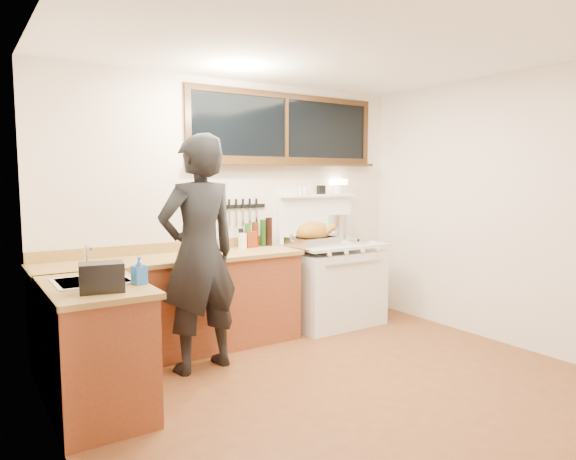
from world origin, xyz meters
TOP-DOWN VIEW (x-y plane):
  - ground_plane at (0.00, 0.00)m, footprint 4.00×3.50m
  - room_shell at (0.00, 0.00)m, footprint 4.10×3.60m
  - counter_back at (-0.80, 1.45)m, footprint 2.44×0.64m
  - counter_left at (-1.70, 0.62)m, footprint 0.64×1.09m
  - sink_unit at (-1.68, 0.70)m, footprint 0.50×0.45m
  - vintage_stove at (1.00, 1.41)m, footprint 1.02×0.74m
  - back_window at (0.60, 1.72)m, footprint 2.32×0.13m
  - left_doorway at (-1.99, -0.55)m, footprint 0.02×1.04m
  - knife_strip at (0.08, 1.73)m, footprint 0.46×0.03m
  - man at (-0.77, 0.94)m, footprint 0.78×0.57m
  - soap_bottle at (-1.43, 0.44)m, footprint 0.10×0.10m
  - toaster at (-1.70, 0.34)m, footprint 0.30×0.23m
  - cutting_board at (-0.55, 1.41)m, footprint 0.46×0.39m
  - roast_turkey at (0.68, 1.34)m, footprint 0.53×0.40m
  - stockpot at (1.31, 1.68)m, footprint 0.41×0.41m
  - saucepan at (1.11, 1.58)m, footprint 0.19×0.29m
  - pot_lid at (1.28, 1.30)m, footprint 0.24×0.24m
  - coffee_tin at (0.09, 1.62)m, footprint 0.11×0.09m
  - pitcher at (-0.05, 1.54)m, footprint 0.09×0.09m
  - bottle_cluster at (0.19, 1.63)m, footprint 0.40×0.07m

SIDE VIEW (x-z plane):
  - ground_plane at x=0.00m, z-range -0.02..0.00m
  - counter_left at x=-1.70m, z-range 0.00..0.90m
  - counter_back at x=-0.80m, z-range -0.05..0.95m
  - vintage_stove at x=1.00m, z-range -0.33..1.27m
  - sink_unit at x=-1.68m, z-range 0.66..1.03m
  - pot_lid at x=1.28m, z-range 0.89..0.93m
  - cutting_board at x=-0.55m, z-range 0.88..1.02m
  - saucepan at x=1.11m, z-range 0.90..1.02m
  - pitcher at x=-0.05m, z-range 0.90..1.06m
  - coffee_tin at x=0.09m, z-range 0.90..1.07m
  - man at x=-0.77m, z-range 0.00..1.98m
  - toaster at x=-1.70m, z-range 0.90..1.09m
  - soap_bottle at x=-1.43m, z-range 0.90..1.09m
  - roast_turkey at x=0.68m, z-range 0.87..1.13m
  - bottle_cluster at x=0.19m, z-range 0.88..1.18m
  - stockpot at x=1.31m, z-range 0.90..1.19m
  - left_doorway at x=-1.99m, z-range 0.00..2.17m
  - knife_strip at x=0.08m, z-range 1.17..1.45m
  - room_shell at x=0.00m, z-range 0.32..2.97m
  - back_window at x=0.60m, z-range 1.68..2.45m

